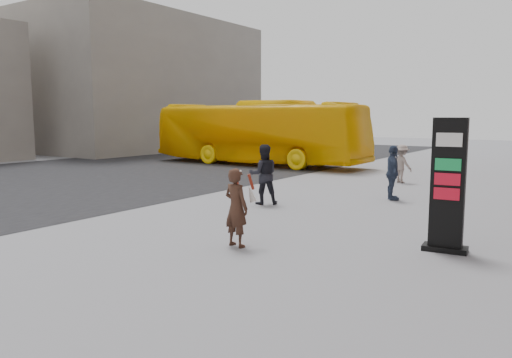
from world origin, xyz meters
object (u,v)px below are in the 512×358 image
Objects in this scene: woman at (236,207)px; pedestrian_c at (393,173)px; info_pylon at (448,185)px; bus at (257,133)px; pedestrian_a at (263,174)px; pedestrian_b at (402,164)px.

woman is 0.93× the size of pedestrian_c.
bus reaches higher than info_pylon.
pedestrian_a is 4.13m from pedestrian_c.
woman is 1.07× the size of pedestrian_b.
info_pylon reaches higher than woman.
pedestrian_b is (1.90, 7.05, -0.14)m from pedestrian_a.
pedestrian_c is at bearing 132.33° from pedestrian_b.
pedestrian_b is 4.30m from pedestrian_c.
info_pylon is at bearing -133.39° from bus.
bus is (-12.77, 12.38, 0.40)m from info_pylon.
info_pylon is 1.63× the size of woman.
pedestrian_a is at bearing -54.42° from woman.
pedestrian_a reaches higher than woman.
pedestrian_a reaches higher than pedestrian_b.
woman is at bearing -146.78° from bus.
woman is (-3.61, -2.01, -0.48)m from info_pylon.
info_pylon is 10.21m from pedestrian_b.
pedestrian_c is at bearing -176.79° from pedestrian_a.
pedestrian_c is (-2.87, 5.25, -0.44)m from info_pylon.
bus is 7.09× the size of pedestrian_c.
woman is 0.89× the size of pedestrian_a.
bus reaches higher than pedestrian_c.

